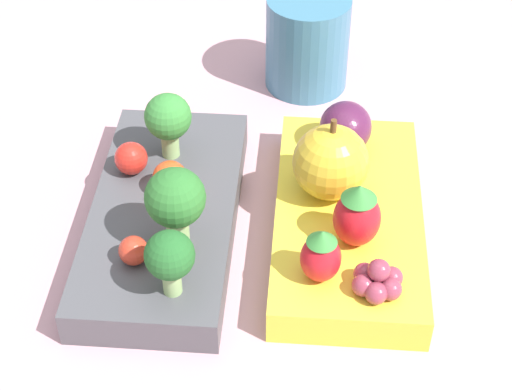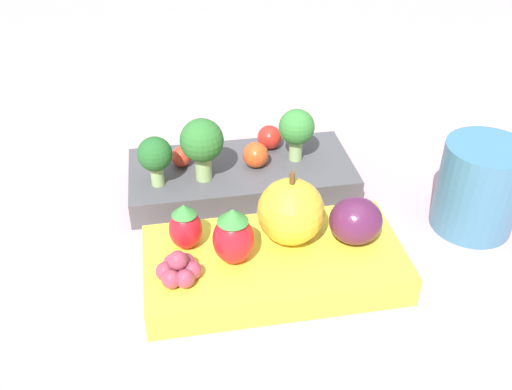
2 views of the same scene
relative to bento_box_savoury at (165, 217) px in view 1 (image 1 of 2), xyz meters
The scene contains 15 objects.
ground_plane 0.07m from the bento_box_savoury, 77.79° to the right, with size 4.00×4.00×0.00m, color #C6939E.
bento_box_savoury is the anchor object (origin of this frame).
bento_box_fruit 0.14m from the bento_box_savoury, 80.85° to the right, with size 0.22×0.13×0.03m.
broccoli_floret_0 0.07m from the bento_box_savoury, 149.93° to the right, with size 0.04×0.04×0.06m.
broccoli_floret_1 0.07m from the bento_box_savoury, ahead, with size 0.04×0.04×0.05m.
broccoli_floret_2 0.10m from the bento_box_savoury, 160.38° to the right, with size 0.03×0.03×0.05m.
cherry_tomato_0 0.06m from the bento_box_savoury, behind, with size 0.02×0.02×0.02m.
cherry_tomato_1 0.05m from the bento_box_savoury, 46.54° to the left, with size 0.03×0.03×0.03m.
cherry_tomato_2 0.03m from the bento_box_savoury, ahead, with size 0.03×0.03×0.03m.
apple 0.13m from the bento_box_savoury, 72.82° to the right, with size 0.06×0.06×0.07m.
strawberry_0 0.15m from the bento_box_savoury, 94.73° to the right, with size 0.03×0.03×0.05m.
strawberry_1 0.14m from the bento_box_savoury, 112.38° to the right, with size 0.03×0.03×0.04m.
plum 0.15m from the bento_box_savoury, 53.81° to the right, with size 0.04×0.04×0.04m.
grape_cluster 0.17m from the bento_box_savoury, 108.80° to the right, with size 0.04×0.03×0.03m.
drinking_cup 0.23m from the bento_box_savoury, 19.45° to the right, with size 0.07×0.07×0.09m.
Camera 1 is at (-0.45, -0.09, 0.45)m, focal length 60.00 mm.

